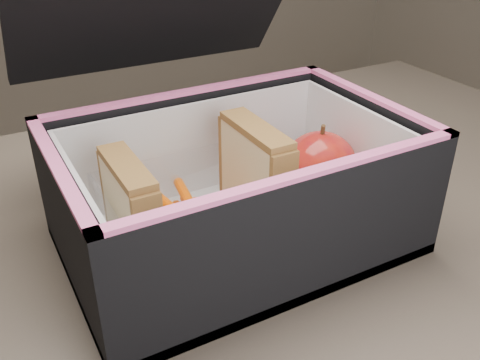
# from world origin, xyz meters

# --- Properties ---
(kitchen_table) EXTENTS (1.20, 0.80, 0.75)m
(kitchen_table) POSITION_xyz_m (0.00, 0.00, 0.66)
(kitchen_table) COLOR brown
(kitchen_table) RESTS_ON ground
(lunch_bag) EXTENTS (0.33, 0.35, 0.30)m
(lunch_bag) POSITION_xyz_m (0.01, 0.01, 0.82)
(lunch_bag) COLOR black
(lunch_bag) RESTS_ON kitchen_table
(plastic_tub) EXTENTS (0.17, 0.12, 0.07)m
(plastic_tub) POSITION_xyz_m (-0.03, 0.01, 0.80)
(plastic_tub) COLOR white
(plastic_tub) RESTS_ON lunch_bag
(sandwich_left) EXTENTS (0.02, 0.09, 0.10)m
(sandwich_left) POSITION_xyz_m (-0.10, 0.01, 0.82)
(sandwich_left) COLOR beige
(sandwich_left) RESTS_ON plastic_tub
(sandwich_right) EXTENTS (0.03, 0.10, 0.11)m
(sandwich_right) POSITION_xyz_m (0.03, 0.01, 0.82)
(sandwich_right) COLOR beige
(sandwich_right) RESTS_ON plastic_tub
(carrot_sticks) EXTENTS (0.05, 0.14, 0.03)m
(carrot_sticks) POSITION_xyz_m (-0.03, 0.02, 0.78)
(carrot_sticks) COLOR #EF6600
(carrot_sticks) RESTS_ON plastic_tub
(paper_napkin) EXTENTS (0.10, 0.11, 0.01)m
(paper_napkin) POSITION_xyz_m (0.11, 0.02, 0.77)
(paper_napkin) COLOR white
(paper_napkin) RESTS_ON lunch_bag
(red_apple) EXTENTS (0.10, 0.10, 0.08)m
(red_apple) POSITION_xyz_m (0.11, 0.01, 0.81)
(red_apple) COLOR maroon
(red_apple) RESTS_ON paper_napkin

